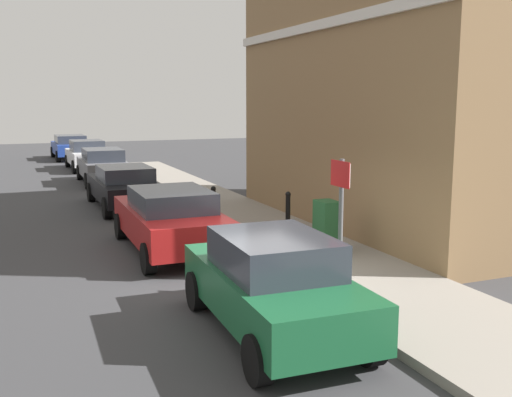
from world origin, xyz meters
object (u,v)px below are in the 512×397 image
at_px(street_sign, 341,205).
at_px(utility_cabinet, 327,229).
at_px(car_red, 170,219).
at_px(car_black, 124,186).
at_px(car_blue, 70,146).
at_px(car_white, 87,155).
at_px(car_green, 273,284).
at_px(car_grey, 103,165).
at_px(bollard_far_kerb, 214,204).
at_px(bollard_near_cabinet, 288,211).

bearing_deg(street_sign, utility_cabinet, 65.58).
distance_m(car_red, car_black, 6.00).
bearing_deg(car_red, car_blue, 0.45).
distance_m(utility_cabinet, street_sign, 2.79).
height_order(utility_cabinet, street_sign, street_sign).
relative_size(car_white, utility_cabinet, 3.55).
height_order(car_green, street_sign, street_sign).
bearing_deg(car_green, car_blue, 1.96).
height_order(car_grey, car_blue, car_grey).
distance_m(car_white, street_sign, 21.84).
bearing_deg(car_green, car_red, 3.41).
bearing_deg(bollard_far_kerb, car_green, -101.52).
relative_size(bollard_near_cabinet, street_sign, 0.45).
bearing_deg(bollard_far_kerb, bollard_near_cabinet, -48.46).
bearing_deg(car_grey, bollard_near_cabinet, -166.66).
height_order(car_green, car_grey, car_green).
height_order(car_black, car_white, car_white).
xyz_separation_m(car_green, car_black, (-0.12, 11.35, -0.06)).
relative_size(car_green, car_white, 0.97).
bearing_deg(bollard_far_kerb, car_blue, 94.25).
bearing_deg(car_red, car_white, -0.37).
bearing_deg(utility_cabinet, car_red, 145.42).
relative_size(car_black, car_grey, 1.10).
bearing_deg(car_blue, bollard_far_kerb, -176.76).
relative_size(car_grey, bollard_far_kerb, 3.89).
bearing_deg(bollard_near_cabinet, car_blue, 97.42).
xyz_separation_m(bollard_near_cabinet, bollard_far_kerb, (-1.41, 1.59, 0.00)).
distance_m(car_green, car_black, 11.35).
xyz_separation_m(car_green, bollard_near_cabinet, (2.85, 5.48, -0.07)).
relative_size(car_red, street_sign, 1.92).
distance_m(car_green, car_grey, 17.45).
distance_m(car_grey, car_blue, 11.11).
height_order(car_red, bollard_far_kerb, car_red).
bearing_deg(utility_cabinet, bollard_near_cabinet, 87.32).
xyz_separation_m(car_red, utility_cabinet, (2.92, -2.01, -0.08)).
bearing_deg(utility_cabinet, street_sign, -114.42).
xyz_separation_m(car_black, bollard_near_cabinet, (2.97, -5.87, -0.01)).
xyz_separation_m(car_red, street_sign, (1.83, -4.39, 0.90)).
bearing_deg(bollard_near_cabinet, street_sign, -104.66).
bearing_deg(street_sign, car_black, 99.77).
relative_size(car_white, bollard_far_kerb, 3.93).
height_order(car_red, car_blue, car_red).
bearing_deg(bollard_far_kerb, car_white, 94.92).
bearing_deg(street_sign, car_red, 112.66).
height_order(car_white, bollard_far_kerb, car_white).
distance_m(car_green, bollard_near_cabinet, 6.18).
distance_m(car_white, utility_cabinet, 19.56).
xyz_separation_m(car_green, car_grey, (0.09, 17.45, -0.02)).
relative_size(car_red, car_white, 1.08).
height_order(car_grey, bollard_near_cabinet, car_grey).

